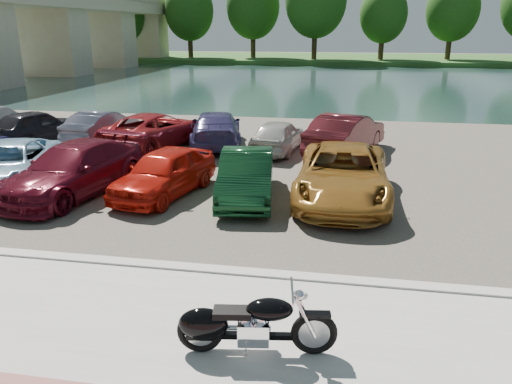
% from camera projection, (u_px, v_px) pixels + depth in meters
% --- Properties ---
extents(ground, '(200.00, 200.00, 0.00)m').
position_uv_depth(ground, '(236.00, 338.00, 7.82)').
color(ground, '#595447').
rests_on(ground, ground).
extents(promenade, '(60.00, 6.00, 0.10)m').
position_uv_depth(promenade, '(221.00, 377.00, 6.87)').
color(promenade, '#A9A79F').
rests_on(promenade, ground).
extents(kerb, '(60.00, 0.30, 0.14)m').
position_uv_depth(kerb, '(258.00, 275.00, 9.67)').
color(kerb, '#A9A79F').
rests_on(kerb, ground).
extents(parking_lot, '(60.00, 18.00, 0.04)m').
position_uv_depth(parking_lot, '(300.00, 162.00, 18.11)').
color(parking_lot, '#454038').
rests_on(parking_lot, ground).
extents(river, '(120.00, 40.00, 0.00)m').
position_uv_depth(river, '(329.00, 82.00, 45.24)').
color(river, '#1B312F').
rests_on(river, ground).
extents(far_bank, '(120.00, 24.00, 0.60)m').
position_uv_depth(far_bank, '(337.00, 59.00, 75.09)').
color(far_bank, '#214D1B').
rests_on(far_bank, ground).
extents(bridge, '(7.00, 56.00, 8.55)m').
position_uv_depth(bridge, '(46.00, 19.00, 49.10)').
color(bridge, tan).
rests_on(bridge, ground).
extents(far_trees, '(70.25, 10.68, 12.52)m').
position_uv_depth(far_trees, '(372.00, 6.00, 66.32)').
color(far_trees, '#332612').
rests_on(far_trees, far_bank).
extents(motorcycle, '(2.32, 0.78, 1.05)m').
position_uv_depth(motorcycle, '(242.00, 324.00, 7.18)').
color(motorcycle, black).
rests_on(motorcycle, promenade).
extents(car_2, '(3.40, 5.26, 1.35)m').
position_uv_depth(car_2, '(8.00, 165.00, 14.98)').
color(car_2, '#96C1DA').
rests_on(car_2, parking_lot).
extents(car_3, '(2.97, 5.32, 1.46)m').
position_uv_depth(car_3, '(74.00, 170.00, 14.29)').
color(car_3, '#500B18').
rests_on(car_3, parking_lot).
extents(car_4, '(2.42, 4.22, 1.35)m').
position_uv_depth(car_4, '(164.00, 172.00, 14.21)').
color(car_4, red).
rests_on(car_4, parking_lot).
extents(car_5, '(1.97, 4.25, 1.35)m').
position_uv_depth(car_5, '(247.00, 176.00, 13.90)').
color(car_5, '#0E3419').
rests_on(car_5, parking_lot).
extents(car_6, '(2.51, 5.40, 1.50)m').
position_uv_depth(car_6, '(343.00, 174.00, 13.76)').
color(car_6, '#986523').
rests_on(car_6, parking_lot).
extents(car_8, '(2.95, 4.46, 1.41)m').
position_uv_depth(car_8, '(36.00, 126.00, 20.80)').
color(car_8, black).
rests_on(car_8, parking_lot).
extents(car_9, '(1.85, 4.14, 1.32)m').
position_uv_depth(car_9, '(102.00, 126.00, 21.05)').
color(car_9, slate).
rests_on(car_9, parking_lot).
extents(car_10, '(3.63, 5.46, 1.39)m').
position_uv_depth(car_10, '(155.00, 130.00, 20.07)').
color(car_10, maroon).
rests_on(car_10, parking_lot).
extents(car_11, '(3.01, 5.15, 1.40)m').
position_uv_depth(car_11, '(216.00, 129.00, 20.27)').
color(car_11, navy).
rests_on(car_11, parking_lot).
extents(car_12, '(2.00, 3.91, 1.28)m').
position_uv_depth(car_12, '(278.00, 136.00, 19.26)').
color(car_12, '#B0AFAB').
rests_on(car_12, parking_lot).
extents(car_13, '(3.17, 4.95, 1.54)m').
position_uv_depth(car_13, '(346.00, 134.00, 18.96)').
color(car_13, '#471318').
rests_on(car_13, parking_lot).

